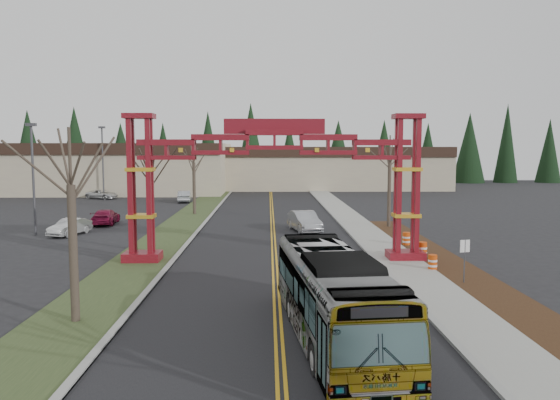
{
  "coord_description": "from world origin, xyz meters",
  "views": [
    {
      "loc": [
        -0.37,
        -14.67,
        6.9
      ],
      "look_at": [
        0.26,
        14.54,
        4.08
      ],
      "focal_mm": 35.0,
      "sensor_mm": 36.0,
      "label": 1
    }
  ],
  "objects_px": {
    "parked_car_far_a": "(184,196)",
    "barrel_south": "(433,263)",
    "bare_tree_median_mid": "(151,171)",
    "barrel_north": "(406,239)",
    "parked_car_near_b": "(70,227)",
    "street_sign": "(465,253)",
    "bare_tree_median_far": "(194,163)",
    "light_pole_far": "(103,157)",
    "transit_bus": "(334,296)",
    "parked_car_mid_a": "(106,217)",
    "parked_car_far_b": "(102,194)",
    "retail_building_west": "(80,167)",
    "bare_tree_median_near": "(71,186)",
    "light_pole_near": "(33,171)",
    "bare_tree_right_far": "(390,159)",
    "barrel_mid": "(422,250)",
    "silver_sedan": "(304,221)",
    "retail_building_east": "(328,167)",
    "gateway_arch": "(274,163)"
  },
  "relations": [
    {
      "from": "parked_car_far_b",
      "to": "barrel_south",
      "type": "bearing_deg",
      "value": -121.79
    },
    {
      "from": "transit_bus",
      "to": "bare_tree_median_near",
      "type": "distance_m",
      "value": 10.88
    },
    {
      "from": "parked_car_near_b",
      "to": "bare_tree_right_far",
      "type": "xyz_separation_m",
      "value": [
        26.04,
        3.48,
        5.25
      ]
    },
    {
      "from": "light_pole_far",
      "to": "barrel_north",
      "type": "bearing_deg",
      "value": -49.3
    },
    {
      "from": "retail_building_east",
      "to": "bare_tree_median_far",
      "type": "xyz_separation_m",
      "value": [
        -18.0,
        -38.57,
        1.8
      ]
    },
    {
      "from": "parked_car_mid_a",
      "to": "light_pole_near",
      "type": "relative_size",
      "value": 0.53
    },
    {
      "from": "retail_building_east",
      "to": "bare_tree_median_mid",
      "type": "xyz_separation_m",
      "value": [
        -18.0,
        -59.06,
        1.88
      ]
    },
    {
      "from": "parked_car_far_a",
      "to": "light_pole_far",
      "type": "xyz_separation_m",
      "value": [
        -11.92,
        5.89,
        4.92
      ]
    },
    {
      "from": "retail_building_east",
      "to": "parked_car_far_a",
      "type": "distance_m",
      "value": 33.24
    },
    {
      "from": "bare_tree_median_far",
      "to": "bare_tree_right_far",
      "type": "height_order",
      "value": "bare_tree_right_far"
    },
    {
      "from": "gateway_arch",
      "to": "light_pole_near",
      "type": "relative_size",
      "value": 2.07
    },
    {
      "from": "parked_car_far_b",
      "to": "street_sign",
      "type": "height_order",
      "value": "street_sign"
    },
    {
      "from": "transit_bus",
      "to": "bare_tree_median_mid",
      "type": "distance_m",
      "value": 19.68
    },
    {
      "from": "retail_building_west",
      "to": "light_pole_far",
      "type": "distance_m",
      "value": 13.82
    },
    {
      "from": "bare_tree_median_mid",
      "to": "parked_car_near_b",
      "type": "bearing_deg",
      "value": 137.62
    },
    {
      "from": "bare_tree_right_far",
      "to": "barrel_north",
      "type": "xyz_separation_m",
      "value": [
        -0.72,
        -8.92,
        -5.41
      ]
    },
    {
      "from": "parked_car_near_b",
      "to": "street_sign",
      "type": "distance_m",
      "value": 30.21
    },
    {
      "from": "bare_tree_right_far",
      "to": "barrel_north",
      "type": "relative_size",
      "value": 7.99
    },
    {
      "from": "silver_sedan",
      "to": "bare_tree_right_far",
      "type": "relative_size",
      "value": 0.64
    },
    {
      "from": "barrel_north",
      "to": "bare_tree_median_far",
      "type": "bearing_deg",
      "value": 132.9
    },
    {
      "from": "retail_building_west",
      "to": "bare_tree_median_mid",
      "type": "xyz_separation_m",
      "value": [
        22.0,
        -51.06,
        1.63
      ]
    },
    {
      "from": "bare_tree_median_mid",
      "to": "bare_tree_median_far",
      "type": "xyz_separation_m",
      "value": [
        0.0,
        20.49,
        -0.08
      ]
    },
    {
      "from": "transit_bus",
      "to": "parked_car_far_b",
      "type": "distance_m",
      "value": 59.96
    },
    {
      "from": "bare_tree_right_far",
      "to": "light_pole_near",
      "type": "height_order",
      "value": "light_pole_near"
    },
    {
      "from": "gateway_arch",
      "to": "light_pole_far",
      "type": "bearing_deg",
      "value": 118.49
    },
    {
      "from": "bare_tree_median_far",
      "to": "barrel_south",
      "type": "bearing_deg",
      "value": -57.4
    },
    {
      "from": "retail_building_east",
      "to": "bare_tree_median_far",
      "type": "bearing_deg",
      "value": -115.02
    },
    {
      "from": "parked_car_far_a",
      "to": "barrel_south",
      "type": "bearing_deg",
      "value": 111.22
    },
    {
      "from": "bare_tree_median_near",
      "to": "barrel_mid",
      "type": "xyz_separation_m",
      "value": [
        17.19,
        12.0,
        -4.89
      ]
    },
    {
      "from": "parked_car_far_b",
      "to": "parked_car_mid_a",
      "type": "bearing_deg",
      "value": -140.09
    },
    {
      "from": "parked_car_near_b",
      "to": "parked_car_far_b",
      "type": "distance_m",
      "value": 31.46
    },
    {
      "from": "bare_tree_median_near",
      "to": "bare_tree_median_mid",
      "type": "xyz_separation_m",
      "value": [
        0.0,
        14.4,
        -0.02
      ]
    },
    {
      "from": "transit_bus",
      "to": "silver_sedan",
      "type": "bearing_deg",
      "value": 83.02
    },
    {
      "from": "silver_sedan",
      "to": "parked_car_far_a",
      "type": "relative_size",
      "value": 1.16
    },
    {
      "from": "barrel_mid",
      "to": "street_sign",
      "type": "bearing_deg",
      "value": -87.39
    },
    {
      "from": "gateway_arch",
      "to": "light_pole_near",
      "type": "height_order",
      "value": "gateway_arch"
    },
    {
      "from": "bare_tree_median_mid",
      "to": "bare_tree_right_far",
      "type": "distance_m",
      "value": 21.01
    },
    {
      "from": "transit_bus",
      "to": "parked_car_mid_a",
      "type": "relative_size",
      "value": 2.44
    },
    {
      "from": "bare_tree_median_near",
      "to": "barrel_north",
      "type": "xyz_separation_m",
      "value": [
        17.28,
        16.3,
        -4.92
      ]
    },
    {
      "from": "transit_bus",
      "to": "bare_tree_median_far",
      "type": "relative_size",
      "value": 1.52
    },
    {
      "from": "bare_tree_median_near",
      "to": "barrel_south",
      "type": "xyz_separation_m",
      "value": [
        16.8,
        8.61,
        -4.95
      ]
    },
    {
      "from": "bare_tree_median_near",
      "to": "barrel_south",
      "type": "distance_m",
      "value": 19.52
    },
    {
      "from": "light_pole_near",
      "to": "light_pole_far",
      "type": "xyz_separation_m",
      "value": [
        -4.17,
        31.93,
        0.56
      ]
    },
    {
      "from": "light_pole_near",
      "to": "bare_tree_median_mid",
      "type": "bearing_deg",
      "value": -34.54
    },
    {
      "from": "parked_car_near_b",
      "to": "parked_car_far_b",
      "type": "height_order",
      "value": "parked_car_near_b"
    },
    {
      "from": "bare_tree_median_mid",
      "to": "barrel_north",
      "type": "height_order",
      "value": "bare_tree_median_mid"
    },
    {
      "from": "barrel_south",
      "to": "barrel_north",
      "type": "bearing_deg",
      "value": 86.48
    },
    {
      "from": "retail_building_east",
      "to": "parked_car_far_b",
      "type": "relative_size",
      "value": 8.67
    },
    {
      "from": "gateway_arch",
      "to": "barrel_south",
      "type": "distance_m",
      "value": 10.78
    },
    {
      "from": "parked_car_far_a",
      "to": "light_pole_near",
      "type": "distance_m",
      "value": 27.52
    }
  ]
}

